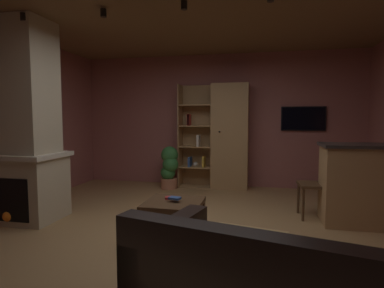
# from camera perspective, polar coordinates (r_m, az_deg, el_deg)

# --- Properties ---
(floor) EXTENTS (5.61, 5.76, 0.02)m
(floor) POSITION_cam_1_polar(r_m,az_deg,el_deg) (3.85, -1.31, -16.44)
(floor) COLOR #A37A4C
(floor) RESTS_ON ground
(wall_back) EXTENTS (5.73, 0.06, 2.65)m
(wall_back) POSITION_cam_1_polar(r_m,az_deg,el_deg) (6.45, 4.71, 4.24)
(wall_back) COLOR #9E5B56
(wall_back) RESTS_ON ground
(ceiling) EXTENTS (5.61, 5.76, 0.02)m
(ceiling) POSITION_cam_1_polar(r_m,az_deg,el_deg) (3.81, -1.39, 24.44)
(ceiling) COLOR brown
(window_pane_back) EXTENTS (0.76, 0.01, 0.91)m
(window_pane_back) POSITION_cam_1_polar(r_m,az_deg,el_deg) (6.50, 0.57, 4.41)
(window_pane_back) COLOR white
(stone_fireplace) EXTENTS (0.99, 0.78, 2.65)m
(stone_fireplace) POSITION_cam_1_polar(r_m,az_deg,el_deg) (4.78, -28.27, 1.99)
(stone_fireplace) COLOR #BCAD8E
(stone_fireplace) RESTS_ON ground
(bookshelf_cabinet) EXTENTS (1.36, 0.41, 2.04)m
(bookshelf_cabinet) POSITION_cam_1_polar(r_m,az_deg,el_deg) (6.17, 6.03, 1.25)
(bookshelf_cabinet) COLOR #A87F51
(bookshelf_cabinet) RESTS_ON ground
(kitchen_bar_counter) EXTENTS (1.47, 0.61, 1.05)m
(kitchen_bar_counter) POSITION_cam_1_polar(r_m,az_deg,el_deg) (4.68, 31.07, -6.44)
(kitchen_bar_counter) COLOR #A87F51
(kitchen_bar_counter) RESTS_ON ground
(coffee_table) EXTENTS (0.62, 0.61, 0.46)m
(coffee_table) POSITION_cam_1_polar(r_m,az_deg,el_deg) (3.57, -3.33, -11.74)
(coffee_table) COLOR #4C331E
(coffee_table) RESTS_ON ground
(table_book_0) EXTENTS (0.12, 0.10, 0.03)m
(table_book_0) POSITION_cam_1_polar(r_m,az_deg,el_deg) (3.63, -4.05, -9.72)
(table_book_0) COLOR #B22D2D
(table_book_0) RESTS_ON coffee_table
(table_book_1) EXTENTS (0.15, 0.12, 0.03)m
(table_book_1) POSITION_cam_1_polar(r_m,az_deg,el_deg) (3.51, -3.16, -9.78)
(table_book_1) COLOR #2D4C8C
(table_book_1) RESTS_ON coffee_table
(dining_chair) EXTENTS (0.44, 0.44, 0.92)m
(dining_chair) POSITION_cam_1_polar(r_m,az_deg,el_deg) (4.69, 22.36, -6.08)
(dining_chair) COLOR #4C331E
(dining_chair) RESTS_ON ground
(potted_floor_plant) EXTENTS (0.35, 0.37, 0.83)m
(potted_floor_plant) POSITION_cam_1_polar(r_m,az_deg,el_deg) (6.17, -4.13, -4.07)
(potted_floor_plant) COLOR #B77051
(potted_floor_plant) RESTS_ON ground
(wall_mounted_tv) EXTENTS (0.82, 0.06, 0.46)m
(wall_mounted_tv) POSITION_cam_1_polar(r_m,az_deg,el_deg) (6.39, 19.53, 4.36)
(wall_mounted_tv) COLOR black
(track_light_spot_0) EXTENTS (0.07, 0.07, 0.09)m
(track_light_spot_0) POSITION_cam_1_polar(r_m,az_deg,el_deg) (4.52, -28.28, 19.65)
(track_light_spot_0) COLOR black
(track_light_spot_1) EXTENTS (0.07, 0.07, 0.09)m
(track_light_spot_1) POSITION_cam_1_polar(r_m,az_deg,el_deg) (4.04, -15.78, 21.91)
(track_light_spot_1) COLOR black
(track_light_spot_2) EXTENTS (0.07, 0.07, 0.09)m
(track_light_spot_2) POSITION_cam_1_polar(r_m,az_deg,el_deg) (3.68, -1.43, 23.86)
(track_light_spot_2) COLOR black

